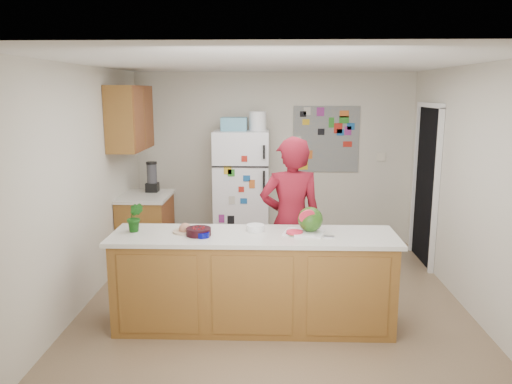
{
  "coord_description": "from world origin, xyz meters",
  "views": [
    {
      "loc": [
        -0.04,
        -4.99,
        2.23
      ],
      "look_at": [
        -0.2,
        0.2,
        1.18
      ],
      "focal_mm": 35.0,
      "sensor_mm": 36.0,
      "label": 1
    }
  ],
  "objects_px": {
    "person": "(291,222)",
    "watermelon": "(310,219)",
    "cherry_bowl": "(199,232)",
    "refrigerator": "(242,191)"
  },
  "relations": [
    {
      "from": "cherry_bowl",
      "to": "watermelon",
      "type": "bearing_deg",
      "value": 6.72
    },
    {
      "from": "cherry_bowl",
      "to": "refrigerator",
      "type": "bearing_deg",
      "value": 83.96
    },
    {
      "from": "person",
      "to": "cherry_bowl",
      "type": "relative_size",
      "value": 7.78
    },
    {
      "from": "refrigerator",
      "to": "cherry_bowl",
      "type": "relative_size",
      "value": 7.4
    },
    {
      "from": "refrigerator",
      "to": "person",
      "type": "bearing_deg",
      "value": -71.33
    },
    {
      "from": "person",
      "to": "watermelon",
      "type": "distance_m",
      "value": 0.53
    },
    {
      "from": "refrigerator",
      "to": "person",
      "type": "distance_m",
      "value": 1.93
    },
    {
      "from": "watermelon",
      "to": "cherry_bowl",
      "type": "height_order",
      "value": "watermelon"
    },
    {
      "from": "refrigerator",
      "to": "watermelon",
      "type": "bearing_deg",
      "value": -71.29
    },
    {
      "from": "watermelon",
      "to": "person",
      "type": "bearing_deg",
      "value": 108.89
    }
  ]
}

